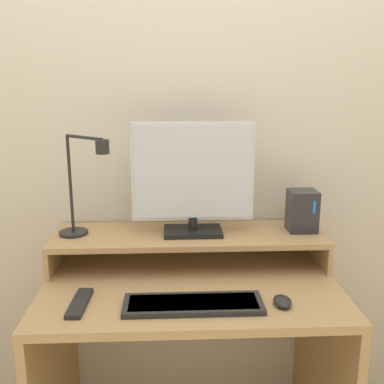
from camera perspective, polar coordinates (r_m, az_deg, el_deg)
name	(u,v)px	position (r m, az deg, el deg)	size (l,w,h in m)	color
wall_back	(187,138)	(1.88, -0.67, 6.90)	(6.00, 0.05, 2.50)	beige
desk	(191,340)	(1.78, -0.17, -18.28)	(1.06, 0.66, 0.77)	tan
monitor_shelf	(189,238)	(1.79, -0.42, -5.82)	(1.06, 0.31, 0.13)	tan
monitor	(193,178)	(1.72, 0.11, 1.75)	(0.47, 0.14, 0.44)	black
desk_lamp	(83,191)	(1.72, -13.70, 0.12)	(0.23, 0.20, 0.39)	black
router_dock	(302,211)	(1.84, 13.81, -2.32)	(0.11, 0.11, 0.17)	#28282D
keyboard	(194,304)	(1.50, 0.26, -14.02)	(0.45, 0.14, 0.02)	#282828
mouse	(282,301)	(1.53, 11.40, -13.46)	(0.06, 0.08, 0.03)	black
remote_control	(80,303)	(1.55, -14.09, -13.52)	(0.06, 0.19, 0.02)	black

